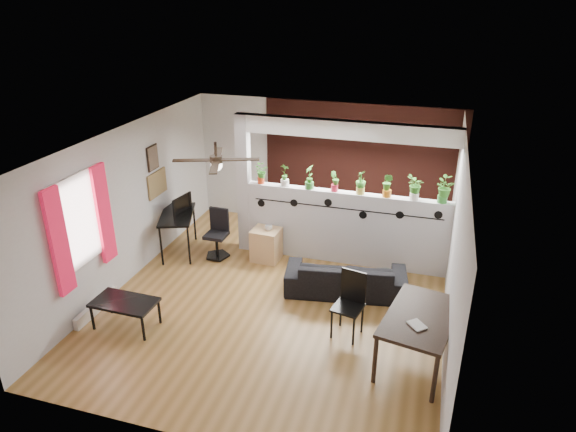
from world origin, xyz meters
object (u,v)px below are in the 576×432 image
at_px(ceiling_fan, 216,162).
at_px(sofa, 346,277).
at_px(potted_plant_0, 261,173).
at_px(coffee_table, 124,304).
at_px(potted_plant_7, 444,189).
at_px(cup, 269,227).
at_px(dining_table, 420,320).
at_px(potted_plant_3, 335,181).
at_px(potted_plant_1, 285,174).
at_px(folding_chair, 351,298).
at_px(potted_plant_2, 309,176).
at_px(potted_plant_4, 361,182).
at_px(computer_desk, 177,217).
at_px(potted_plant_5, 388,184).
at_px(cube_shelf, 266,245).
at_px(office_chair, 218,237).
at_px(potted_plant_6, 415,187).

distance_m(ceiling_fan, sofa, 2.85).
height_order(potted_plant_0, coffee_table, potted_plant_0).
xyz_separation_m(potted_plant_7, cup, (-2.91, -0.34, -0.93)).
bearing_deg(dining_table, coffee_table, -174.29).
bearing_deg(potted_plant_3, potted_plant_1, -180.00).
height_order(ceiling_fan, folding_chair, ceiling_fan).
xyz_separation_m(potted_plant_2, potted_plant_3, (0.45, 0.00, -0.04)).
bearing_deg(potted_plant_2, sofa, -48.54).
xyz_separation_m(potted_plant_4, dining_table, (1.22, -2.46, -0.91)).
xyz_separation_m(potted_plant_2, sofa, (0.90, -1.01, -1.31)).
xyz_separation_m(cup, computer_desk, (-1.72, -0.19, 0.06)).
bearing_deg(potted_plant_5, potted_plant_4, -180.00).
height_order(potted_plant_2, potted_plant_5, potted_plant_2).
bearing_deg(coffee_table, ceiling_fan, 44.72).
height_order(potted_plant_5, folding_chair, potted_plant_5).
relative_size(cube_shelf, office_chair, 0.66).
xyz_separation_m(potted_plant_3, cup, (-1.11, -0.34, -0.89)).
distance_m(office_chair, dining_table, 4.23).
xyz_separation_m(potted_plant_1, cube_shelf, (-0.25, -0.34, -1.27)).
relative_size(potted_plant_5, coffee_table, 0.44).
height_order(potted_plant_4, cup, potted_plant_4).
bearing_deg(potted_plant_5, cup, -170.39).
distance_m(potted_plant_0, potted_plant_2, 0.90).
xyz_separation_m(potted_plant_2, potted_plant_4, (0.90, -0.00, -0.01)).
bearing_deg(potted_plant_3, potted_plant_5, 0.00).
bearing_deg(dining_table, office_chair, 151.96).
distance_m(potted_plant_1, cube_shelf, 1.34).
xyz_separation_m(potted_plant_0, potted_plant_1, (0.45, -0.00, 0.03)).
bearing_deg(sofa, coffee_table, 23.58).
relative_size(potted_plant_5, cube_shelf, 0.69).
relative_size(potted_plant_2, folding_chair, 0.44).
height_order(office_chair, coffee_table, office_chair).
distance_m(folding_chair, coffee_table, 3.27).
relative_size(potted_plant_1, office_chair, 0.46).
height_order(potted_plant_6, cube_shelf, potted_plant_6).
bearing_deg(potted_plant_1, ceiling_fan, -104.68).
bearing_deg(potted_plant_3, potted_plant_0, 180.00).
xyz_separation_m(ceiling_fan, potted_plant_4, (1.83, 1.80, -0.75)).
distance_m(potted_plant_3, potted_plant_7, 1.81).
height_order(potted_plant_0, potted_plant_3, potted_plant_0).
xyz_separation_m(potted_plant_4, potted_plant_7, (1.35, 0.00, 0.02)).
bearing_deg(folding_chair, potted_plant_5, 84.48).
relative_size(office_chair, dining_table, 0.61).
distance_m(potted_plant_6, computer_desk, 4.30).
xyz_separation_m(potted_plant_0, computer_desk, (-1.47, -0.53, -0.83)).
relative_size(potted_plant_3, coffee_table, 0.38).
distance_m(ceiling_fan, office_chair, 2.42).
bearing_deg(cube_shelf, potted_plant_2, 29.09).
relative_size(potted_plant_4, potted_plant_7, 0.93).
relative_size(ceiling_fan, potted_plant_4, 2.91).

